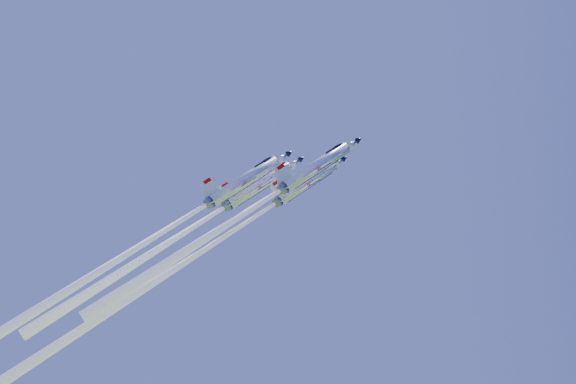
% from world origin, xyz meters
% --- Properties ---
extents(jet_lead, '(41.76, 27.16, 44.92)m').
position_xyz_m(jet_lead, '(-13.75, -3.89, 85.83)').
color(jet_lead, white).
extents(jet_left, '(34.97, 22.57, 36.30)m').
position_xyz_m(jet_left, '(-17.14, 0.10, 90.48)').
color(jet_left, white).
extents(jet_right, '(32.22, 20.77, 33.30)m').
position_xyz_m(jet_right, '(-4.66, -9.20, 90.63)').
color(jet_right, white).
extents(jet_slot, '(44.38, 28.84, 47.52)m').
position_xyz_m(jet_slot, '(-23.39, -9.99, 84.47)').
color(jet_slot, white).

